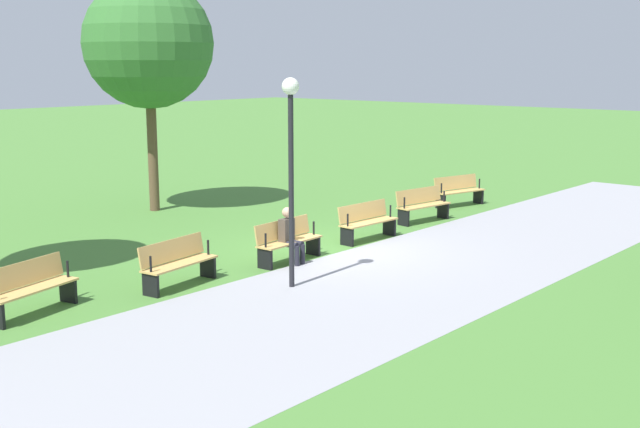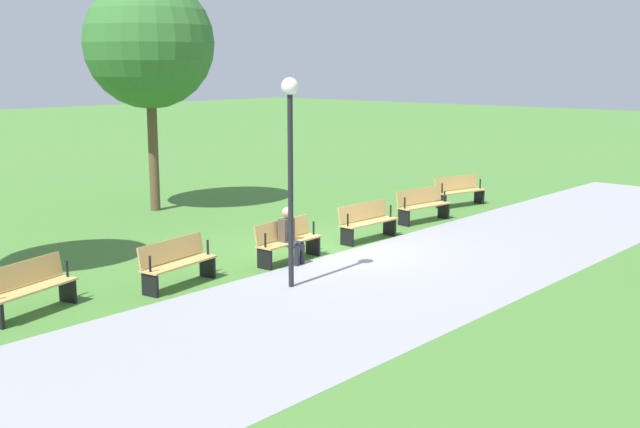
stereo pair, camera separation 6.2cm
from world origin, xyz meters
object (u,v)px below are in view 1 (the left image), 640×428
Objects in this scene: bench_5 at (30,287)px; lamp_post at (291,143)px; bench_4 at (177,262)px; bench_0 at (458,190)px; bench_1 at (422,204)px; person_seated at (290,234)px; bench_2 at (367,221)px; bench_3 at (287,240)px; tree_0 at (148,44)px.

lamp_post reaches higher than bench_5.
bench_0 is at bearing 174.52° from bench_4.
person_seated is (5.61, 0.41, 0.17)m from bench_1.
bench_2 is 8.30m from bench_5.
bench_3 is 5.55m from bench_5.
tree_0 is at bearing -110.99° from lamp_post.
tree_0 is (3.68, -6.77, 4.25)m from bench_1.
bench_5 is (2.73, -0.52, 0.00)m from bench_4.
tree_0 is at bearing -153.33° from bench_5.
bench_0 is at bearing -160.91° from bench_1.
bench_3 is (8.26, 0.79, 0.00)m from bench_0.
bench_0 is at bearing -177.29° from bench_3.
bench_2 is at bearing 21.84° from bench_0.
bench_4 is 1.46× the size of person_seated.
bench_2 is at bearing 160.88° from bench_5.
bench_0 is 13.75m from bench_5.
bench_2 is 4.94m from lamp_post.
person_seated is 8.48m from tree_0.
bench_4 is 0.44× the size of lamp_post.
bench_0 and bench_5 have the same top height.
bench_3 is 0.23m from person_seated.
tree_0 is 9.25m from lamp_post.
bench_4 is (2.76, -0.26, 0.00)m from bench_3.
bench_2 is 5.55m from bench_4.
tree_0 is at bearing -107.56° from bench_3.
bench_1 is at bearing -171.82° from bench_2.
bench_0 is 2.78m from bench_1.
lamp_post is at bearing 21.45° from bench_2.
tree_0 reaches higher than bench_3.
tree_0 is at bearing -30.59° from bench_0.
bench_0 is 0.45× the size of lamp_post.
tree_0 is (0.92, -7.03, 4.25)m from bench_2.
bench_4 is at bearing -11.39° from person_seated.
lamp_post is at bearing 42.90° from bench_3.
bench_2 is at bearing 97.42° from tree_0.
bench_3 is (2.78, 0.00, 0.00)m from bench_2.
bench_0 is 1.01× the size of bench_1.
bench_5 is (5.49, -0.79, 0.00)m from bench_3.
person_seated is 0.18× the size of tree_0.
bench_4 is at bearing 155.44° from bench_5.
person_seated reaches higher than bench_4.
person_seated is at bearing 20.06° from bench_0.
tree_0 is at bearing -53.27° from bench_1.
tree_0 is (-4.62, -6.77, 4.25)m from bench_4.
bench_1 is 1.00× the size of bench_4.
person_seated is 2.78m from lamp_post.
tree_0 reaches higher than bench_2.
bench_4 is 0.27× the size of tree_0.
person_seated is 0.31× the size of lamp_post.
bench_3 is at bearing -119.85° from person_seated.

